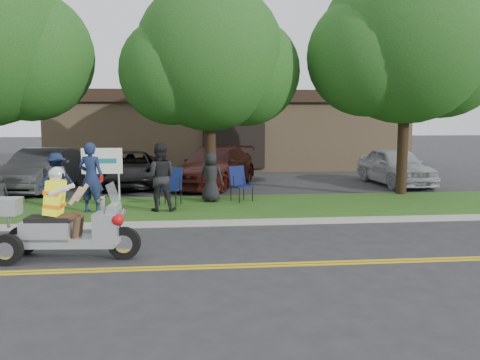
{
  "coord_description": "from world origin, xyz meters",
  "views": [
    {
      "loc": [
        -0.26,
        -9.49,
        2.74
      ],
      "look_at": [
        0.94,
        2.0,
        1.28
      ],
      "focal_mm": 38.0,
      "sensor_mm": 36.0,
      "label": 1
    }
  ],
  "objects": [
    {
      "name": "grass_verge",
      "position": [
        0.0,
        5.2,
        0.06
      ],
      "size": [
        60.0,
        4.0,
        0.1
      ],
      "primitive_type": "cube",
      "color": "#234B14",
      "rests_on": "ground"
    },
    {
      "name": "spectator_adult_left",
      "position": [
        -2.89,
        4.66,
        1.07
      ],
      "size": [
        0.8,
        0.64,
        1.93
      ],
      "primitive_type": "imported",
      "rotation": [
        0.0,
        0.0,
        2.86
      ],
      "color": "#192447",
      "rests_on": "grass_verge"
    },
    {
      "name": "centerline_far",
      "position": [
        0.0,
        -0.42,
        0.01
      ],
      "size": [
        60.0,
        0.1,
        0.01
      ],
      "primitive_type": "cube",
      "color": "gold",
      "rests_on": "ground"
    },
    {
      "name": "tree_mid",
      "position": [
        0.55,
        7.23,
        4.43
      ],
      "size": [
        5.88,
        4.8,
        7.05
      ],
      "color": "#332114",
      "rests_on": "ground"
    },
    {
      "name": "parked_car_far_right",
      "position": [
        8.0,
        9.89,
        0.75
      ],
      "size": [
        2.0,
        4.5,
        1.5
      ],
      "primitive_type": "imported",
      "rotation": [
        0.0,
        0.0,
        0.05
      ],
      "color": "#A6A8AD",
      "rests_on": "ground"
    },
    {
      "name": "lawn_chair_b",
      "position": [
        1.35,
        6.12,
        0.71
      ],
      "size": [
        0.79,
        0.79,
        1.08
      ],
      "rotation": [
        0.0,
        0.0,
        0.51
      ],
      "color": "black",
      "rests_on": "grass_verge"
    },
    {
      "name": "spectator_chair_b",
      "position": [
        0.47,
        6.02,
        0.87
      ],
      "size": [
        0.86,
        0.68,
        1.54
      ],
      "primitive_type": "imported",
      "rotation": [
        0.0,
        0.0,
        2.86
      ],
      "color": "black",
      "rests_on": "grass_verge"
    },
    {
      "name": "parked_car_mid",
      "position": [
        -2.5,
        10.62,
        0.67
      ],
      "size": [
        2.38,
        4.91,
        1.35
      ],
      "primitive_type": "imported",
      "rotation": [
        0.0,
        0.0,
        0.03
      ],
      "color": "black",
      "rests_on": "ground"
    },
    {
      "name": "curb",
      "position": [
        0.0,
        3.05,
        0.06
      ],
      "size": [
        60.0,
        0.25,
        0.12
      ],
      "primitive_type": "cube",
      "color": "#A8A89E",
      "rests_on": "ground"
    },
    {
      "name": "tree_right",
      "position": [
        7.06,
        7.03,
        5.03
      ],
      "size": [
        6.86,
        5.6,
        8.07
      ],
      "color": "#332114",
      "rests_on": "ground"
    },
    {
      "name": "centerline_near",
      "position": [
        0.0,
        -0.58,
        0.01
      ],
      "size": [
        60.0,
        0.1,
        0.01
      ],
      "primitive_type": "cube",
      "color": "gold",
      "rests_on": "ground"
    },
    {
      "name": "child_left",
      "position": [
        -5.19,
        4.35,
        0.65
      ],
      "size": [
        0.47,
        0.41,
        1.1
      ],
      "primitive_type": "imported",
      "rotation": [
        0.0,
        0.0,
        3.58
      ],
      "color": "black",
      "rests_on": "grass_verge"
    },
    {
      "name": "lawn_chair_a",
      "position": [
        -0.73,
        5.67,
        0.72
      ],
      "size": [
        0.74,
        0.75,
        1.1
      ],
      "rotation": [
        0.0,
        0.0,
        -0.32
      ],
      "color": "black",
      "rests_on": "grass_verge"
    },
    {
      "name": "ground",
      "position": [
        0.0,
        0.0,
        0.0
      ],
      "size": [
        120.0,
        120.0,
        0.0
      ],
      "primitive_type": "plane",
      "color": "#28282B",
      "rests_on": "ground"
    },
    {
      "name": "parked_car_left",
      "position": [
        -5.5,
        9.57,
        0.78
      ],
      "size": [
        2.47,
        4.96,
        1.56
      ],
      "primitive_type": "imported",
      "rotation": [
        0.0,
        0.0,
        -0.18
      ],
      "color": "#2D2D30",
      "rests_on": "ground"
    },
    {
      "name": "spectator_chair_a",
      "position": [
        -4.07,
        5.71,
        0.89
      ],
      "size": [
        1.16,
        0.93,
        1.57
      ],
      "primitive_type": "imported",
      "rotation": [
        0.0,
        0.0,
        3.54
      ],
      "color": "#172041",
      "rests_on": "grass_verge"
    },
    {
      "name": "business_sign",
      "position": [
        -2.9,
        6.6,
        1.26
      ],
      "size": [
        1.25,
        0.06,
        1.75
      ],
      "color": "silver",
      "rests_on": "ground"
    },
    {
      "name": "trike_scooter",
      "position": [
        -2.67,
        0.29,
        0.63
      ],
      "size": [
        2.74,
        0.95,
        1.79
      ],
      "rotation": [
        0.0,
        0.0,
        -0.09
      ],
      "color": "black",
      "rests_on": "ground"
    },
    {
      "name": "spectator_adult_mid",
      "position": [
        -1.03,
        4.67,
        1.05
      ],
      "size": [
        0.97,
        0.78,
        1.89
      ],
      "primitive_type": "imported",
      "rotation": [
        0.0,
        0.0,
        3.07
      ],
      "color": "black",
      "rests_on": "grass_verge"
    },
    {
      "name": "parked_car_right",
      "position": [
        0.8,
        10.26,
        0.76
      ],
      "size": [
        4.08,
        5.63,
        1.52
      ],
      "primitive_type": "imported",
      "rotation": [
        0.0,
        0.0,
        -0.42
      ],
      "color": "#41140F",
      "rests_on": "ground"
    },
    {
      "name": "commercial_building",
      "position": [
        2.0,
        18.98,
        2.01
      ],
      "size": [
        18.0,
        8.2,
        4.0
      ],
      "color": "#9E7F5B",
      "rests_on": "ground"
    },
    {
      "name": "parked_car_far_left",
      "position": [
        -5.61,
        10.14,
        0.83
      ],
      "size": [
        2.35,
        5.02,
        1.66
      ],
      "primitive_type": "imported",
      "rotation": [
        0.0,
        0.0,
        0.08
      ],
      "color": "silver",
      "rests_on": "ground"
    }
  ]
}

